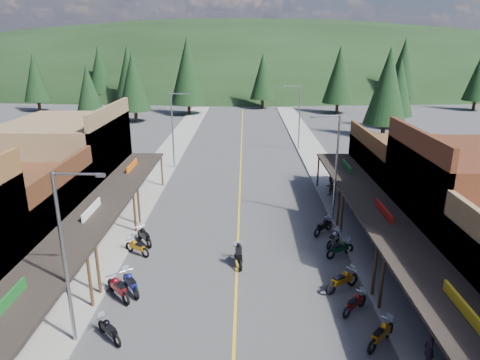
{
  "coord_description": "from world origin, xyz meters",
  "views": [
    {
      "loc": [
        0.45,
        -21.91,
        12.78
      ],
      "look_at": [
        0.09,
        8.59,
        3.0
      ],
      "focal_mm": 32.0,
      "sensor_mm": 36.0,
      "label": 1
    }
  ],
  "objects_px": {
    "pine_8": "(89,93)",
    "shop_west_2": "(9,221)",
    "streetlight_0": "(67,253)",
    "streetlight_3": "(298,115)",
    "pine_7": "(100,69)",
    "bike_west_7": "(131,282)",
    "pine_4": "(339,74)",
    "pine_5": "(403,67)",
    "shop_east_3": "(409,176)",
    "pine_11": "(388,86)",
    "bike_east_8": "(340,248)",
    "pine_6": "(479,77)",
    "pine_9": "(399,87)",
    "bike_west_8": "(137,246)",
    "pedestrian_east_b": "(330,186)",
    "bike_west_9": "(144,235)",
    "pine_10": "(133,81)",
    "pedestrian_east_a": "(429,348)",
    "pine_3": "(263,76)",
    "pine_2": "(188,71)",
    "pine_1": "(129,71)",
    "bike_east_5": "(381,333)",
    "bike_east_6": "(355,302)",
    "shop_west_3": "(69,163)",
    "bike_west_6": "(118,287)",
    "rider_on_bike": "(239,255)",
    "bike_east_10": "(323,226)",
    "bike_west_5": "(109,329)",
    "streetlight_1": "(174,127)",
    "bike_east_7": "(342,280)"
  },
  "relations": [
    {
      "from": "bike_west_7",
      "to": "bike_east_5",
      "type": "height_order",
      "value": "bike_west_7"
    },
    {
      "from": "shop_west_3",
      "to": "bike_west_7",
      "type": "relative_size",
      "value": 4.98
    },
    {
      "from": "bike_east_5",
      "to": "bike_east_10",
      "type": "distance_m",
      "value": 11.67
    },
    {
      "from": "streetlight_3",
      "to": "bike_west_9",
      "type": "bearing_deg",
      "value": -116.81
    },
    {
      "from": "pine_7",
      "to": "bike_west_7",
      "type": "distance_m",
      "value": 82.55
    },
    {
      "from": "pine_5",
      "to": "bike_west_9",
      "type": "height_order",
      "value": "pine_5"
    },
    {
      "from": "pine_4",
      "to": "pine_5",
      "type": "height_order",
      "value": "pine_5"
    },
    {
      "from": "shop_west_2",
      "to": "bike_west_9",
      "type": "distance_m",
      "value": 8.07
    },
    {
      "from": "shop_east_3",
      "to": "pine_11",
      "type": "height_order",
      "value": "pine_11"
    },
    {
      "from": "shop_east_3",
      "to": "pine_6",
      "type": "bearing_deg",
      "value": 58.54
    },
    {
      "from": "pine_10",
      "to": "bike_east_6",
      "type": "height_order",
      "value": "pine_10"
    },
    {
      "from": "streetlight_0",
      "to": "pine_10",
      "type": "height_order",
      "value": "pine_10"
    },
    {
      "from": "shop_east_3",
      "to": "pine_10",
      "type": "bearing_deg",
      "value": 129.37
    },
    {
      "from": "bike_west_6",
      "to": "pine_5",
      "type": "bearing_deg",
      "value": 19.91
    },
    {
      "from": "bike_west_6",
      "to": "bike_east_8",
      "type": "xyz_separation_m",
      "value": [
        12.58,
        4.76,
        -0.07
      ]
    },
    {
      "from": "shop_east_3",
      "to": "pine_1",
      "type": "height_order",
      "value": "pine_1"
    },
    {
      "from": "pine_1",
      "to": "pine_8",
      "type": "relative_size",
      "value": 1.25
    },
    {
      "from": "streetlight_1",
      "to": "bike_west_5",
      "type": "xyz_separation_m",
      "value": [
        1.33,
        -27.78,
        -3.91
      ]
    },
    {
      "from": "streetlight_3",
      "to": "bike_west_6",
      "type": "xyz_separation_m",
      "value": [
        -13.1,
        -32.49,
        -3.8
      ]
    },
    {
      "from": "pine_3",
      "to": "pedestrian_east_b",
      "type": "height_order",
      "value": "pine_3"
    },
    {
      "from": "pine_10",
      "to": "bike_west_6",
      "type": "height_order",
      "value": "pine_10"
    },
    {
      "from": "shop_east_3",
      "to": "pine_3",
      "type": "distance_m",
      "value": 55.7
    },
    {
      "from": "bike_west_7",
      "to": "bike_east_10",
      "type": "height_order",
      "value": "bike_west_7"
    },
    {
      "from": "streetlight_0",
      "to": "bike_east_8",
      "type": "height_order",
      "value": "streetlight_0"
    },
    {
      "from": "pine_2",
      "to": "pine_6",
      "type": "xyz_separation_m",
      "value": [
        56.0,
        6.0,
        -1.51
      ]
    },
    {
      "from": "pine_9",
      "to": "bike_west_8",
      "type": "bearing_deg",
      "value": -125.44
    },
    {
      "from": "shop_west_2",
      "to": "bike_east_6",
      "type": "distance_m",
      "value": 20.47
    },
    {
      "from": "pine_8",
      "to": "shop_west_2",
      "type": "bearing_deg",
      "value": -77.85
    },
    {
      "from": "pine_10",
      "to": "pedestrian_east_a",
      "type": "xyz_separation_m",
      "value": [
        25.98,
        -57.38,
        -5.81
      ]
    },
    {
      "from": "pine_2",
      "to": "bike_east_6",
      "type": "distance_m",
      "value": 64.04
    },
    {
      "from": "shop_east_3",
      "to": "bike_east_6",
      "type": "xyz_separation_m",
      "value": [
        -7.83,
        -14.88,
        -1.98
      ]
    },
    {
      "from": "pine_11",
      "to": "pine_3",
      "type": "bearing_deg",
      "value": 119.74
    },
    {
      "from": "bike_east_7",
      "to": "rider_on_bike",
      "type": "height_order",
      "value": "rider_on_bike"
    },
    {
      "from": "pine_1",
      "to": "bike_east_8",
      "type": "bearing_deg",
      "value": -65.8
    },
    {
      "from": "bike_east_7",
      "to": "pine_1",
      "type": "bearing_deg",
      "value": 169.64
    },
    {
      "from": "bike_west_5",
      "to": "bike_west_6",
      "type": "xyz_separation_m",
      "value": [
        -0.52,
        3.3,
        0.11
      ]
    },
    {
      "from": "pine_8",
      "to": "bike_east_8",
      "type": "bearing_deg",
      "value": -53.0
    },
    {
      "from": "pine_3",
      "to": "pedestrian_east_a",
      "type": "bearing_deg",
      "value": -86.9
    },
    {
      "from": "streetlight_0",
      "to": "streetlight_3",
      "type": "xyz_separation_m",
      "value": [
        13.9,
        36.0,
        0.0
      ]
    },
    {
      "from": "pine_3",
      "to": "bike_east_8",
      "type": "xyz_separation_m",
      "value": [
        2.44,
        -63.73,
        -5.9
      ]
    },
    {
      "from": "pedestrian_east_b",
      "to": "pine_9",
      "type": "bearing_deg",
      "value": -154.53
    },
    {
      "from": "shop_west_3",
      "to": "pine_9",
      "type": "bearing_deg",
      "value": 41.73
    },
    {
      "from": "bike_west_7",
      "to": "shop_west_3",
      "type": "bearing_deg",
      "value": 87.98
    },
    {
      "from": "bike_west_5",
      "to": "bike_east_5",
      "type": "height_order",
      "value": "bike_east_5"
    },
    {
      "from": "bike_east_5",
      "to": "rider_on_bike",
      "type": "distance_m",
      "value": 9.57
    },
    {
      "from": "pine_7",
      "to": "bike_east_7",
      "type": "relative_size",
      "value": 5.53
    },
    {
      "from": "shop_east_3",
      "to": "bike_east_6",
      "type": "height_order",
      "value": "shop_east_3"
    },
    {
      "from": "pine_5",
      "to": "rider_on_bike",
      "type": "bearing_deg",
      "value": -115.56
    },
    {
      "from": "pine_1",
      "to": "pine_5",
      "type": "relative_size",
      "value": 0.89
    },
    {
      "from": "shop_west_2",
      "to": "streetlight_0",
      "type": "bearing_deg",
      "value": -48.55
    }
  ]
}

